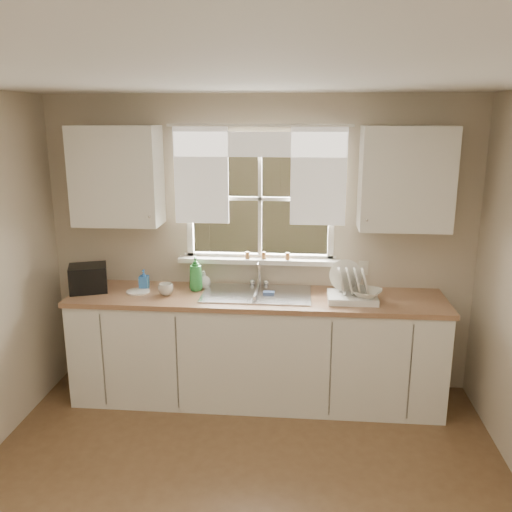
# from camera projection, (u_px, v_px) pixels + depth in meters

# --- Properties ---
(room_walls) EXTENTS (3.62, 4.02, 2.50)m
(room_walls) POSITION_uv_depth(u_px,v_px,m) (224.00, 347.00, 2.62)
(room_walls) COLOR beige
(room_walls) RESTS_ON ground
(ceiling) EXTENTS (3.60, 4.00, 0.02)m
(ceiling) POSITION_uv_depth(u_px,v_px,m) (222.00, 74.00, 2.37)
(ceiling) COLOR silver
(ceiling) RESTS_ON room_walls
(window) EXTENTS (1.38, 0.16, 1.06)m
(window) POSITION_uv_depth(u_px,v_px,m) (260.00, 218.00, 4.55)
(window) COLOR white
(window) RESTS_ON room_walls
(curtains) EXTENTS (1.50, 0.03, 0.81)m
(curtains) POSITION_uv_depth(u_px,v_px,m) (259.00, 165.00, 4.39)
(curtains) COLOR white
(curtains) RESTS_ON room_walls
(base_cabinets) EXTENTS (3.00, 0.62, 0.87)m
(base_cabinets) POSITION_uv_depth(u_px,v_px,m) (256.00, 350.00, 4.50)
(base_cabinets) COLOR white
(base_cabinets) RESTS_ON ground
(countertop) EXTENTS (3.04, 0.65, 0.04)m
(countertop) POSITION_uv_depth(u_px,v_px,m) (256.00, 298.00, 4.39)
(countertop) COLOR #9E704F
(countertop) RESTS_ON base_cabinets
(upper_cabinet_left) EXTENTS (0.70, 0.33, 0.80)m
(upper_cabinet_left) POSITION_uv_depth(u_px,v_px,m) (117.00, 176.00, 4.39)
(upper_cabinet_left) COLOR white
(upper_cabinet_left) RESTS_ON room_walls
(upper_cabinet_right) EXTENTS (0.70, 0.33, 0.80)m
(upper_cabinet_right) POSITION_uv_depth(u_px,v_px,m) (406.00, 179.00, 4.19)
(upper_cabinet_right) COLOR white
(upper_cabinet_right) RESTS_ON room_walls
(wall_outlet) EXTENTS (0.08, 0.01, 0.12)m
(wall_outlet) POSITION_uv_depth(u_px,v_px,m) (363.00, 268.00, 4.56)
(wall_outlet) COLOR beige
(wall_outlet) RESTS_ON room_walls
(sill_jars) EXTENTS (0.38, 0.04, 0.06)m
(sill_jars) POSITION_uv_depth(u_px,v_px,m) (266.00, 256.00, 4.56)
(sill_jars) COLOR brown
(sill_jars) RESTS_ON window
(backyard) EXTENTS (20.00, 10.00, 6.13)m
(backyard) POSITION_uv_depth(u_px,v_px,m) (319.00, 54.00, 10.19)
(backyard) COLOR #335421
(backyard) RESTS_ON ground
(sink) EXTENTS (0.88, 0.52, 0.40)m
(sink) POSITION_uv_depth(u_px,v_px,m) (257.00, 303.00, 4.43)
(sink) COLOR #B7B7BC
(sink) RESTS_ON countertop
(dish_rack) EXTENTS (0.38, 0.30, 0.30)m
(dish_rack) POSITION_uv_depth(u_px,v_px,m) (352.00, 291.00, 4.26)
(dish_rack) COLOR white
(dish_rack) RESTS_ON countertop
(bowl) EXTENTS (0.30, 0.30, 0.06)m
(bowl) POSITION_uv_depth(u_px,v_px,m) (367.00, 293.00, 4.20)
(bowl) COLOR white
(bowl) RESTS_ON dish_rack
(soap_bottle_a) EXTENTS (0.14, 0.14, 0.29)m
(soap_bottle_a) POSITION_uv_depth(u_px,v_px,m) (196.00, 273.00, 4.49)
(soap_bottle_a) COLOR green
(soap_bottle_a) RESTS_ON countertop
(soap_bottle_b) EXTENTS (0.08, 0.08, 0.16)m
(soap_bottle_b) POSITION_uv_depth(u_px,v_px,m) (144.00, 279.00, 4.54)
(soap_bottle_b) COLOR #387ED5
(soap_bottle_b) RESTS_ON countertop
(soap_bottle_c) EXTENTS (0.15, 0.15, 0.15)m
(soap_bottle_c) POSITION_uv_depth(u_px,v_px,m) (204.00, 280.00, 4.56)
(soap_bottle_c) COLOR beige
(soap_bottle_c) RESTS_ON countertop
(saucer) EXTENTS (0.19, 0.19, 0.01)m
(saucer) POSITION_uv_depth(u_px,v_px,m) (138.00, 292.00, 4.47)
(saucer) COLOR white
(saucer) RESTS_ON countertop
(cup) EXTENTS (0.16, 0.16, 0.09)m
(cup) POSITION_uv_depth(u_px,v_px,m) (166.00, 289.00, 4.39)
(cup) COLOR silver
(cup) RESTS_ON countertop
(black_appliance) EXTENTS (0.37, 0.35, 0.22)m
(black_appliance) POSITION_uv_depth(u_px,v_px,m) (88.00, 278.00, 4.48)
(black_appliance) COLOR black
(black_appliance) RESTS_ON countertop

